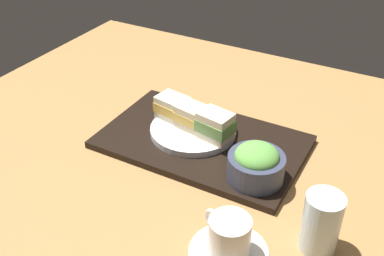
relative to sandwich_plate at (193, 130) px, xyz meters
The scene contains 9 objects.
ground_plane 9.40cm from the sandwich_plate, behind, with size 140.00×100.00×3.00cm, color olive.
serving_tray 3.51cm from the sandwich_plate, 156.26° to the left, with size 43.65×26.78×1.59cm, color black.
sandwich_plate is the anchor object (origin of this frame).
sandwich_near 7.26cm from the sandwich_plate, 167.53° to the left, with size 8.11×6.57×6.12cm.
sandwich_middle 3.36cm from the sandwich_plate, 90.00° to the right, with size 8.08×6.52×5.29cm.
sandwich_far 7.06cm from the sandwich_plate, 12.47° to the right, with size 8.01×6.56×5.31cm.
salad_bowl 20.11cm from the sandwich_plate, 155.93° to the left, with size 11.08×11.08×7.62cm.
coffee_cup 33.72cm from the sandwich_plate, 128.56° to the left, with size 13.35×13.35×7.38cm.
drinking_glass 38.11cm from the sandwich_plate, 151.84° to the left, with size 6.35×6.35×10.89cm, color silver.
Camera 1 is at (-32.74, 76.39, 60.16)cm, focal length 43.63 mm.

